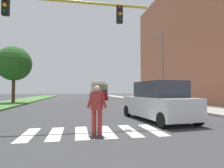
% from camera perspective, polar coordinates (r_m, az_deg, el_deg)
% --- Properties ---
extents(ground_plane, '(140.00, 140.00, 0.00)m').
position_cam_1_polar(ground_plane, '(28.57, -9.36, -5.03)').
color(ground_plane, '#38383A').
extents(crosswalk, '(4.95, 2.20, 0.01)m').
position_cam_1_polar(crosswalk, '(7.16, -5.42, -14.14)').
color(crosswalk, silver).
rests_on(crosswalk, ground_plane).
extents(median_strip, '(4.36, 64.00, 0.15)m').
position_cam_1_polar(median_strip, '(27.62, -26.63, -4.79)').
color(median_strip, '#477A38').
rests_on(median_strip, ground_plane).
extents(tree_far, '(3.95, 3.95, 6.46)m').
position_cam_1_polar(tree_far, '(24.70, -27.40, 5.44)').
color(tree_far, '#4C3823').
rests_on(tree_far, median_strip).
extents(sidewalk_right, '(3.00, 64.00, 0.15)m').
position_cam_1_polar(sidewalk_right, '(28.20, 9.06, -4.92)').
color(sidewalk_right, '#9E9991').
rests_on(sidewalk_right, ground_plane).
extents(traffic_light_gantry, '(9.12, 0.30, 6.00)m').
position_cam_1_polar(traffic_light_gantry, '(9.57, -29.52, 15.63)').
color(traffic_light_gantry, gold).
rests_on(traffic_light_gantry, median_strip).
extents(street_lamp_right, '(1.02, 0.24, 7.50)m').
position_cam_1_polar(street_lamp_right, '(20.81, 14.87, 6.57)').
color(street_lamp_right, slate).
rests_on(street_lamp_right, sidewalk_right).
extents(pedestrian_performer, '(0.71, 0.41, 1.69)m').
position_cam_1_polar(pedestrian_performer, '(6.60, -4.57, -7.01)').
color(pedestrian_performer, '#B23333').
rests_on(pedestrian_performer, ground_plane).
extents(suv_crossing, '(2.47, 4.79, 1.97)m').
position_cam_1_polar(suv_crossing, '(9.93, 13.57, -5.30)').
color(suv_crossing, silver).
rests_on(suv_crossing, ground_plane).
extents(sedan_midblock, '(2.13, 4.26, 1.70)m').
position_cam_1_polar(sedan_midblock, '(32.11, -3.10, -3.31)').
color(sedan_midblock, maroon).
rests_on(sedan_midblock, ground_plane).
extents(sedan_distant, '(2.16, 4.38, 1.72)m').
position_cam_1_polar(sedan_distant, '(45.41, -5.33, -2.92)').
color(sedan_distant, '#B7B7BC').
rests_on(sedan_distant, ground_plane).
extents(truck_box_delivery, '(2.40, 6.20, 3.10)m').
position_cam_1_polar(truck_box_delivery, '(34.51, -4.07, -1.81)').
color(truck_box_delivery, gray).
rests_on(truck_box_delivery, ground_plane).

